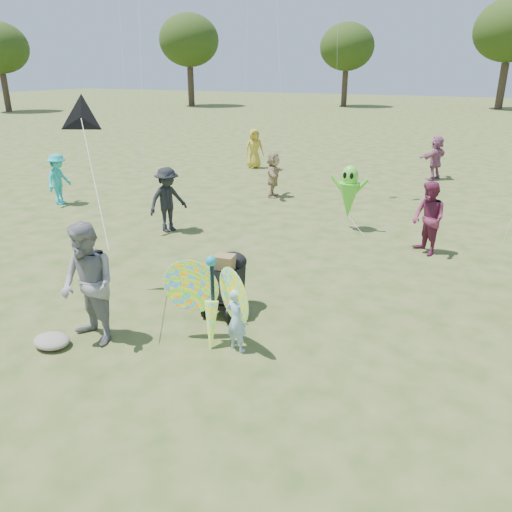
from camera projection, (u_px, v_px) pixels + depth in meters
The scene contains 14 objects.
ground at pixel (224, 357), 7.53m from camera, with size 160.00×160.00×0.00m, color #51592B.
child_girl at pixel (237, 320), 7.57m from camera, with size 0.38×0.25×1.03m, color #96C3D5.
adult_man at pixel (88, 285), 7.65m from camera, with size 0.95×0.74×1.96m, color gray.
grey_bag at pixel (52, 341), 7.80m from camera, with size 0.60×0.49×0.19m, color gray.
crowd_b at pixel (168, 200), 13.08m from camera, with size 1.11×0.64×1.71m, color black.
crowd_d at pixel (273, 175), 16.69m from camera, with size 1.39×0.44×1.50m, color tan.
crowd_e at pixel (428, 219), 11.48m from camera, with size 0.83×0.64×1.70m, color #702545.
crowd_g at pixel (254, 149), 21.54m from camera, with size 0.82×0.53×1.67m, color gold.
crowd_i at pixel (59, 179), 15.76m from camera, with size 1.04×0.60×1.61m, color #21B5B6.
crowd_j at pixel (436, 158), 19.35m from camera, with size 1.56×0.50×1.68m, color #9F5B81.
jogging_stroller at pixel (228, 279), 8.79m from camera, with size 0.61×1.10×1.09m.
butterfly_kite at pixel (212, 302), 7.68m from camera, with size 1.74×0.75×1.66m.
delta_kite_rig at pixel (81, 118), 8.72m from camera, with size 2.20×1.82×2.12m.
alien_kite at pixel (349, 194), 13.19m from camera, with size 1.12×0.69×1.74m.
Camera 1 is at (3.32, -5.62, 4.10)m, focal length 35.00 mm.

